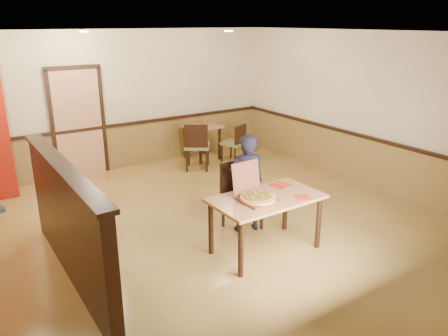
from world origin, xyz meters
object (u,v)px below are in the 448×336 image
at_px(diner, 246,184).
at_px(pizza_box, 256,196).
at_px(side_chair_left, 197,144).
at_px(main_table, 266,205).
at_px(side_chair_right, 235,142).
at_px(side_table, 202,134).
at_px(diner_chair, 240,192).
at_px(condiment, 202,121).

xyz_separation_m(diner, pizza_box, (-0.33, -0.65, 0.11)).
bearing_deg(side_chair_left, diner, 109.02).
height_order(main_table, side_chair_right, side_chair_right).
distance_m(side_table, pizza_box, 4.34).
height_order(side_chair_right, diner, diner).
bearing_deg(side_table, pizza_box, -111.72).
bearing_deg(main_table, diner, 76.87).
relative_size(diner_chair, diner, 0.69).
height_order(side_chair_left, side_chair_right, side_chair_left).
relative_size(diner_chair, side_table, 1.25).
height_order(diner_chair, diner, diner).
height_order(pizza_box, condiment, pizza_box).
bearing_deg(side_chair_left, main_table, 109.57).
relative_size(main_table, condiment, 10.04).
bearing_deg(condiment, pizza_box, -112.10).
xyz_separation_m(main_table, pizza_box, (-0.18, -0.00, 0.17)).
distance_m(side_chair_left, diner, 2.88).
bearing_deg(side_table, diner, -110.70).
distance_m(diner_chair, side_chair_left, 2.73).
bearing_deg(diner_chair, main_table, -103.33).
height_order(main_table, condiment, condiment).
height_order(side_chair_right, condiment, condiment).
relative_size(side_chair_right, condiment, 5.84).
bearing_deg(diner, main_table, 93.70).
bearing_deg(main_table, diner_chair, 79.61).
relative_size(side_table, condiment, 5.52).
height_order(diner_chair, side_chair_left, same).
distance_m(diner_chair, diner, 0.24).
bearing_deg(pizza_box, condiment, 66.70).
bearing_deg(side_chair_left, side_table, -94.04).
distance_m(diner_chair, condiment, 3.60).
bearing_deg(pizza_box, main_table, 0.12).
relative_size(main_table, side_table, 1.82).
bearing_deg(side_chair_right, side_table, -72.82).
distance_m(side_chair_right, pizza_box, 4.01).
bearing_deg(condiment, side_chair_left, -128.31).
relative_size(main_table, diner_chair, 1.45).
relative_size(diner_chair, side_chair_right, 1.18).
bearing_deg(main_table, side_table, 70.24).
height_order(diner, pizza_box, diner).
height_order(side_chair_right, pizza_box, pizza_box).
bearing_deg(pizza_box, diner_chair, 66.86).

